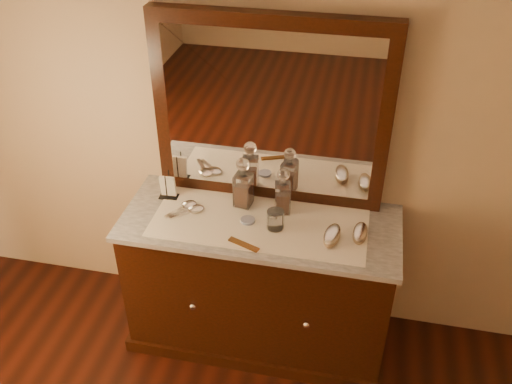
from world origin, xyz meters
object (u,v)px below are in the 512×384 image
(napkin_rack, at_px, (168,188))
(hand_mirror_inner, at_px, (193,210))
(dresser_cabinet, at_px, (260,283))
(pin_dish, at_px, (248,220))
(decanter_left, at_px, (243,187))
(comb, at_px, (244,244))
(brush_far, at_px, (360,233))
(brush_near, at_px, (332,236))
(hand_mirror_outer, at_px, (186,206))
(mirror_frame, at_px, (270,112))
(decanter_right, at_px, (283,195))

(napkin_rack, bearing_deg, hand_mirror_inner, -31.93)
(dresser_cabinet, bearing_deg, pin_dish, -160.37)
(decanter_left, relative_size, hand_mirror_inner, 1.63)
(comb, relative_size, brush_far, 1.02)
(dresser_cabinet, distance_m, brush_near, 0.61)
(dresser_cabinet, distance_m, hand_mirror_outer, 0.61)
(dresser_cabinet, relative_size, hand_mirror_outer, 7.18)
(brush_far, bearing_deg, brush_near, -159.17)
(brush_near, bearing_deg, mirror_frame, 139.51)
(pin_dish, xyz_separation_m, hand_mirror_outer, (-0.35, 0.05, 0.00))
(decanter_right, height_order, brush_far, decanter_right)
(decanter_left, bearing_deg, hand_mirror_outer, -162.23)
(decanter_left, xyz_separation_m, hand_mirror_inner, (-0.25, -0.12, -0.10))
(comb, bearing_deg, brush_near, 38.70)
(dresser_cabinet, bearing_deg, decanter_right, 46.03)
(decanter_left, bearing_deg, hand_mirror_inner, -154.51)
(napkin_rack, bearing_deg, comb, -32.62)
(hand_mirror_outer, bearing_deg, decanter_left, 17.77)
(mirror_frame, distance_m, decanter_right, 0.43)
(dresser_cabinet, relative_size, comb, 8.41)
(brush_near, relative_size, hand_mirror_inner, 1.03)
(dresser_cabinet, distance_m, mirror_frame, 0.97)
(napkin_rack, bearing_deg, pin_dish, -15.13)
(brush_far, bearing_deg, dresser_cabinet, 177.14)
(decanter_right, distance_m, brush_near, 0.34)
(mirror_frame, height_order, hand_mirror_outer, mirror_frame)
(napkin_rack, relative_size, decanter_right, 0.59)
(napkin_rack, height_order, brush_near, napkin_rack)
(decanter_right, distance_m, hand_mirror_inner, 0.48)
(pin_dish, bearing_deg, dresser_cabinet, 19.63)
(dresser_cabinet, height_order, brush_far, brush_far)
(mirror_frame, height_order, brush_near, mirror_frame)
(brush_near, relative_size, hand_mirror_outer, 0.93)
(hand_mirror_inner, bearing_deg, brush_far, -1.77)
(hand_mirror_outer, bearing_deg, pin_dish, -7.68)
(napkin_rack, bearing_deg, decanter_right, -0.41)
(napkin_rack, distance_m, hand_mirror_outer, 0.15)
(hand_mirror_outer, relative_size, hand_mirror_inner, 1.11)
(napkin_rack, relative_size, hand_mirror_inner, 0.87)
(brush_near, bearing_deg, comb, -162.21)
(decanter_right, bearing_deg, dresser_cabinet, -133.97)
(decanter_left, distance_m, hand_mirror_inner, 0.29)
(comb, xyz_separation_m, brush_far, (0.55, 0.18, 0.02))
(pin_dish, distance_m, hand_mirror_outer, 0.35)
(mirror_frame, bearing_deg, dresser_cabinet, -90.00)
(napkin_rack, height_order, decanter_right, decanter_right)
(decanter_left, height_order, brush_near, decanter_left)
(comb, relative_size, decanter_right, 0.63)
(comb, relative_size, decanter_left, 0.58)
(dresser_cabinet, height_order, decanter_right, decanter_right)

